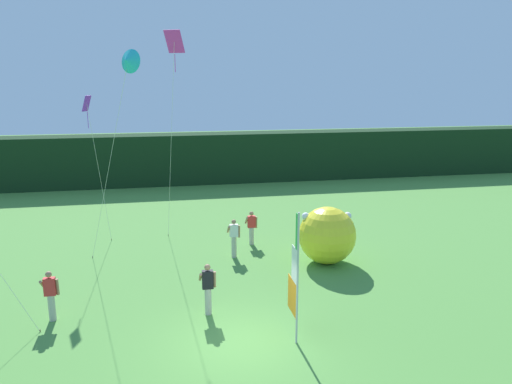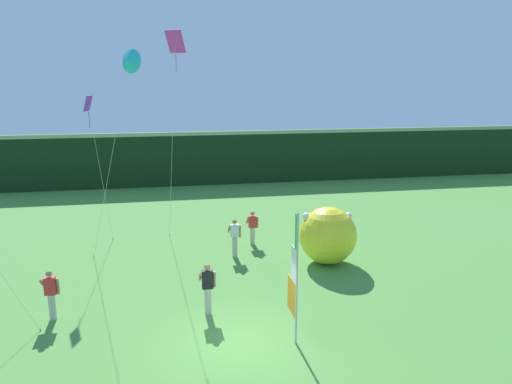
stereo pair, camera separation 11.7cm
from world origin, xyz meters
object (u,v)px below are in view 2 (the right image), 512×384
person_near_banner (252,227)px  kite_purple_diamond_1 (90,115)px  banner_flag (294,278)px  person_far_left (235,237)px  person_far_right (208,287)px  kite_cyan_delta_3 (129,61)px  person_mid_field (51,294)px  inflatable_balloon (328,235)px  kite_magenta_diamond_2 (175,54)px

person_near_banner → kite_purple_diamond_1: kite_purple_diamond_1 is taller
banner_flag → person_near_banner: bearing=88.0°
person_near_banner → person_far_left: 1.85m
person_far_right → kite_cyan_delta_3: (-2.33, 3.39, 7.26)m
person_mid_field → person_far_left: (6.59, 4.56, 0.01)m
person_mid_field → person_far_right: bearing=-6.1°
person_far_left → inflatable_balloon: (3.75, -1.38, 0.30)m
banner_flag → kite_magenta_diamond_2: 10.67m
kite_cyan_delta_3 → person_mid_field: bearing=-132.8°
kite_magenta_diamond_2 → person_mid_field: bearing=-129.6°
banner_flag → person_far_right: (-2.37, 2.02, -0.98)m
banner_flag → person_mid_field: bearing=160.8°
kite_purple_diamond_1 → kite_cyan_delta_3: 4.69m
person_near_banner → person_far_left: person_far_left is taller
inflatable_balloon → kite_purple_diamond_1: (-9.65, 3.39, 4.89)m
person_far_right → kite_purple_diamond_1: bearing=121.1°
person_far_left → inflatable_balloon: inflatable_balloon is taller
kite_purple_diamond_1 → person_far_left: bearing=-18.8°
person_mid_field → kite_magenta_diamond_2: (4.33, 5.23, 7.68)m
kite_purple_diamond_1 → kite_cyan_delta_3: size_ratio=0.80×
banner_flag → kite_cyan_delta_3: bearing=131.0°
kite_purple_diamond_1 → person_near_banner: bearing=-4.0°
person_near_banner → person_mid_field: (-7.64, -6.08, 0.04)m
person_far_right → kite_purple_diamond_1: size_ratio=0.25×
inflatable_balloon → kite_cyan_delta_3: kite_cyan_delta_3 is taller
person_far_right → person_mid_field: bearing=173.9°
kite_magenta_diamond_2 → kite_cyan_delta_3: (-1.68, -2.37, -0.38)m
person_mid_field → kite_cyan_delta_3: (2.65, 2.86, 7.30)m
banner_flag → person_far_left: bearing=96.0°
person_near_banner → inflatable_balloon: size_ratio=0.66×
person_far_left → inflatable_balloon: bearing=-20.3°
inflatable_balloon → kite_cyan_delta_3: (-7.69, -0.32, 6.98)m
person_far_left → kite_cyan_delta_3: size_ratio=0.20×
banner_flag → person_far_right: size_ratio=2.28×
person_far_left → inflatable_balloon: 4.00m
banner_flag → kite_magenta_diamond_2: (-3.01, 7.78, 6.66)m
kite_purple_diamond_1 → kite_magenta_diamond_2: kite_magenta_diamond_2 is taller
inflatable_balloon → person_mid_field: bearing=-162.9°
inflatable_balloon → kite_cyan_delta_3: bearing=-177.6°
person_mid_field → kite_cyan_delta_3: bearing=47.2°
person_far_left → kite_purple_diamond_1: bearing=161.2°
person_near_banner → person_mid_field: person_mid_field is taller
banner_flag → person_mid_field: 7.84m
person_near_banner → kite_cyan_delta_3: (-5.00, -3.22, 7.34)m
person_near_banner → person_mid_field: 9.77m
person_mid_field → kite_magenta_diamond_2: kite_magenta_diamond_2 is taller
person_far_left → kite_purple_diamond_1: (-5.91, 2.01, 5.19)m
kite_purple_diamond_1 → kite_magenta_diamond_2: 4.60m
person_far_left → person_near_banner: bearing=55.2°
banner_flag → kite_purple_diamond_1: 12.04m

